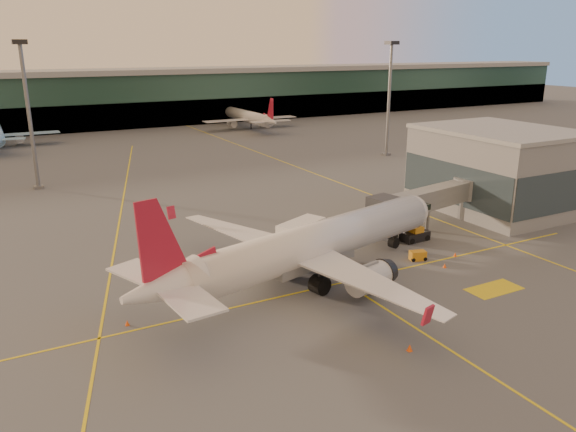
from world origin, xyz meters
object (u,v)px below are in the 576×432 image
catering_truck (301,238)px  gpu_cart (418,256)px  main_airplane (308,247)px  pushback_tug (415,235)px

catering_truck → gpu_cart: size_ratio=3.18×
catering_truck → gpu_cart: catering_truck is taller
main_airplane → pushback_tug: (19.37, 5.19, -3.33)m
catering_truck → pushback_tug: bearing=-27.2°
gpu_cart → main_airplane: bearing=-165.3°
catering_truck → pushback_tug: catering_truck is taller
main_airplane → pushback_tug: 20.32m
main_airplane → pushback_tug: bearing=0.9°
main_airplane → pushback_tug: main_airplane is taller
catering_truck → pushback_tug: 16.81m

